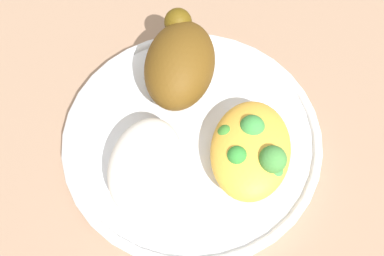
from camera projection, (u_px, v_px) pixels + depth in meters
ground_plane at (192, 141)px, 0.48m from camera, size 2.00×2.00×0.00m
plate at (192, 136)px, 0.47m from camera, size 0.29×0.29×0.02m
roasted_chicken at (180, 63)px, 0.46m from camera, size 0.12×0.08×0.07m
rice_pile at (146, 165)px, 0.42m from camera, size 0.10×0.07×0.04m
mac_cheese_with_broccoli at (251, 149)px, 0.43m from camera, size 0.11×0.08×0.05m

